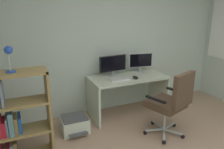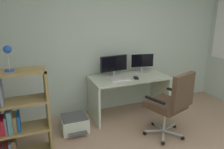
{
  "view_description": "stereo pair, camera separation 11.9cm",
  "coord_description": "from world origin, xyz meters",
  "px_view_note": "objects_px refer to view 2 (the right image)",
  "views": [
    {
      "loc": [
        -1.55,
        -1.42,
        1.93
      ],
      "look_at": [
        -0.19,
        1.66,
        0.9
      ],
      "focal_mm": 35.94,
      "sensor_mm": 36.0,
      "label": 1
    },
    {
      "loc": [
        -1.44,
        -1.46,
        1.93
      ],
      "look_at": [
        -0.19,
        1.66,
        0.9
      ],
      "focal_mm": 35.94,
      "sensor_mm": 36.0,
      "label": 2
    }
  ],
  "objects_px": {
    "desk": "(129,87)",
    "keyboard": "(120,80)",
    "monitor_secondary": "(142,61)",
    "bookshelf": "(10,119)",
    "office_chair": "(171,102)",
    "desk_lamp": "(8,54)",
    "printer": "(74,123)",
    "computer_mouse": "(136,78)",
    "monitor_main": "(114,64)"
  },
  "relations": [
    {
      "from": "keyboard",
      "to": "computer_mouse",
      "type": "distance_m",
      "value": 0.29
    },
    {
      "from": "monitor_secondary",
      "to": "bookshelf",
      "type": "xyz_separation_m",
      "value": [
        -2.28,
        -0.75,
        -0.38
      ]
    },
    {
      "from": "printer",
      "to": "desk_lamp",
      "type": "bearing_deg",
      "value": -154.46
    },
    {
      "from": "monitor_secondary",
      "to": "printer",
      "type": "relative_size",
      "value": 1.0
    },
    {
      "from": "desk",
      "to": "desk_lamp",
      "type": "relative_size",
      "value": 4.42
    },
    {
      "from": "office_chair",
      "to": "bookshelf",
      "type": "height_order",
      "value": "bookshelf"
    },
    {
      "from": "monitor_main",
      "to": "computer_mouse",
      "type": "distance_m",
      "value": 0.46
    },
    {
      "from": "desk",
      "to": "office_chair",
      "type": "distance_m",
      "value": 0.97
    },
    {
      "from": "office_chair",
      "to": "printer",
      "type": "xyz_separation_m",
      "value": [
        -1.3,
        0.72,
        -0.46
      ]
    },
    {
      "from": "desk",
      "to": "keyboard",
      "type": "bearing_deg",
      "value": -148.89
    },
    {
      "from": "computer_mouse",
      "to": "bookshelf",
      "type": "bearing_deg",
      "value": -157.23
    },
    {
      "from": "monitor_secondary",
      "to": "desk_lamp",
      "type": "bearing_deg",
      "value": -161.31
    },
    {
      "from": "bookshelf",
      "to": "office_chair",
      "type": "bearing_deg",
      "value": -8.64
    },
    {
      "from": "desk",
      "to": "printer",
      "type": "xyz_separation_m",
      "value": [
        -1.06,
        -0.22,
        -0.4
      ]
    },
    {
      "from": "monitor_main",
      "to": "monitor_secondary",
      "type": "xyz_separation_m",
      "value": [
        0.57,
        0.0,
        0.0
      ]
    },
    {
      "from": "keyboard",
      "to": "desk_lamp",
      "type": "xyz_separation_m",
      "value": [
        -1.64,
        -0.46,
        0.66
      ]
    },
    {
      "from": "office_chair",
      "to": "monitor_main",
      "type": "bearing_deg",
      "value": 113.67
    },
    {
      "from": "monitor_secondary",
      "to": "bookshelf",
      "type": "height_order",
      "value": "bookshelf"
    },
    {
      "from": "keyboard",
      "to": "monitor_main",
      "type": "bearing_deg",
      "value": 92.62
    },
    {
      "from": "keyboard",
      "to": "office_chair",
      "type": "bearing_deg",
      "value": -58.32
    },
    {
      "from": "keyboard",
      "to": "printer",
      "type": "distance_m",
      "value": 1.04
    },
    {
      "from": "monitor_main",
      "to": "keyboard",
      "type": "height_order",
      "value": "monitor_main"
    },
    {
      "from": "monitor_main",
      "to": "computer_mouse",
      "type": "xyz_separation_m",
      "value": [
        0.29,
        -0.3,
        -0.2
      ]
    },
    {
      "from": "desk",
      "to": "keyboard",
      "type": "height_order",
      "value": "keyboard"
    },
    {
      "from": "desk",
      "to": "office_chair",
      "type": "bearing_deg",
      "value": -75.59
    },
    {
      "from": "keyboard",
      "to": "bookshelf",
      "type": "xyz_separation_m",
      "value": [
        -1.72,
        -0.46,
        -0.17
      ]
    },
    {
      "from": "bookshelf",
      "to": "monitor_secondary",
      "type": "bearing_deg",
      "value": 18.1
    },
    {
      "from": "monitor_secondary",
      "to": "office_chair",
      "type": "height_order",
      "value": "monitor_secondary"
    },
    {
      "from": "desk",
      "to": "office_chair",
      "type": "relative_size",
      "value": 1.3
    },
    {
      "from": "monitor_main",
      "to": "printer",
      "type": "distance_m",
      "value": 1.22
    },
    {
      "from": "monitor_secondary",
      "to": "office_chair",
      "type": "distance_m",
      "value": 1.14
    },
    {
      "from": "monitor_main",
      "to": "printer",
      "type": "height_order",
      "value": "monitor_main"
    },
    {
      "from": "desk",
      "to": "computer_mouse",
      "type": "relative_size",
      "value": 13.7
    },
    {
      "from": "monitor_main",
      "to": "monitor_secondary",
      "type": "relative_size",
      "value": 1.13
    },
    {
      "from": "computer_mouse",
      "to": "office_chair",
      "type": "bearing_deg",
      "value": -66.53
    },
    {
      "from": "office_chair",
      "to": "bookshelf",
      "type": "xyz_separation_m",
      "value": [
        -2.19,
        0.33,
        -0.02
      ]
    },
    {
      "from": "bookshelf",
      "to": "printer",
      "type": "height_order",
      "value": "bookshelf"
    },
    {
      "from": "office_chair",
      "to": "desk_lamp",
      "type": "height_order",
      "value": "desk_lamp"
    },
    {
      "from": "monitor_secondary",
      "to": "desk_lamp",
      "type": "relative_size",
      "value": 1.47
    },
    {
      "from": "desk",
      "to": "keyboard",
      "type": "relative_size",
      "value": 4.03
    },
    {
      "from": "office_chair",
      "to": "desk_lamp",
      "type": "distance_m",
      "value": 2.29
    },
    {
      "from": "monitor_secondary",
      "to": "bookshelf",
      "type": "bearing_deg",
      "value": -161.9
    },
    {
      "from": "monitor_secondary",
      "to": "computer_mouse",
      "type": "height_order",
      "value": "monitor_secondary"
    },
    {
      "from": "desk_lamp",
      "to": "bookshelf",
      "type": "bearing_deg",
      "value": -179.71
    },
    {
      "from": "keyboard",
      "to": "desk_lamp",
      "type": "height_order",
      "value": "desk_lamp"
    },
    {
      "from": "monitor_secondary",
      "to": "keyboard",
      "type": "distance_m",
      "value": 0.66
    },
    {
      "from": "printer",
      "to": "computer_mouse",
      "type": "bearing_deg",
      "value": 2.96
    },
    {
      "from": "desk",
      "to": "desk_lamp",
      "type": "xyz_separation_m",
      "value": [
        -1.87,
        -0.6,
        0.87
      ]
    },
    {
      "from": "desk",
      "to": "monitor_main",
      "type": "xyz_separation_m",
      "value": [
        -0.23,
        0.15,
        0.41
      ]
    },
    {
      "from": "desk",
      "to": "desk_lamp",
      "type": "distance_m",
      "value": 2.15
    }
  ]
}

